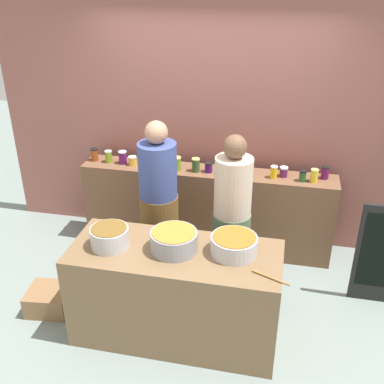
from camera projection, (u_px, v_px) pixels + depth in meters
name	position (u px, v px, depth m)	size (l,w,h in m)	color
ground	(184.00, 309.00, 4.30)	(12.00, 12.00, 0.00)	gray
storefront_wall	(214.00, 108.00, 4.89)	(4.80, 0.12, 3.00)	#975951
display_shelf	(206.00, 209.00, 5.05)	(2.70, 0.36, 0.93)	brown
prep_table	(176.00, 293.00, 3.85)	(1.70, 0.70, 0.85)	brown
preserve_jar_0	(94.00, 154.00, 5.05)	(0.08, 0.08, 0.14)	#8C3B14
preserve_jar_1	(109.00, 156.00, 5.01)	(0.08, 0.08, 0.13)	olive
preserve_jar_2	(123.00, 157.00, 4.98)	(0.09, 0.09, 0.14)	#521354
preserve_jar_3	(133.00, 161.00, 4.95)	(0.09, 0.09, 0.10)	gold
preserve_jar_4	(168.00, 163.00, 4.87)	(0.09, 0.09, 0.11)	#4D2C46
preserve_jar_5	(177.00, 163.00, 4.83)	(0.09, 0.09, 0.15)	olive
preserve_jar_6	(196.00, 165.00, 4.79)	(0.09, 0.09, 0.15)	#324F25
preserve_jar_7	(209.00, 167.00, 4.79)	(0.08, 0.08, 0.11)	#3F125A
preserve_jar_8	(234.00, 167.00, 4.75)	(0.08, 0.08, 0.14)	#CE6109
preserve_jar_9	(243.00, 170.00, 4.68)	(0.08, 0.08, 0.13)	olive
preserve_jar_10	(274.00, 172.00, 4.66)	(0.07, 0.07, 0.13)	gold
preserve_jar_11	(284.00, 172.00, 4.69)	(0.08, 0.08, 0.10)	#581C51
preserve_jar_12	(303.00, 176.00, 4.59)	(0.07, 0.07, 0.12)	#235322
preserve_jar_13	(314.00, 176.00, 4.57)	(0.08, 0.08, 0.13)	yellow
preserve_jar_14	(325.00, 172.00, 4.64)	(0.08, 0.08, 0.13)	#5A1350
cooking_pot_left	(110.00, 237.00, 3.69)	(0.31, 0.31, 0.17)	#B7B7BC
cooking_pot_center	(174.00, 241.00, 3.64)	(0.38, 0.38, 0.17)	gray
cooking_pot_right	(234.00, 245.00, 3.60)	(0.37, 0.37, 0.15)	#B7B7BC
wooden_spoon	(271.00, 278.00, 3.34)	(0.02, 0.02, 0.30)	#9E703D
cook_with_tongs	(159.00, 209.00, 4.51)	(0.38, 0.38, 1.63)	brown
cook_in_cap	(231.00, 227.00, 4.20)	(0.35, 0.35, 1.62)	#4C6445
bread_crate	(50.00, 299.00, 4.26)	(0.38, 0.35, 0.21)	olive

